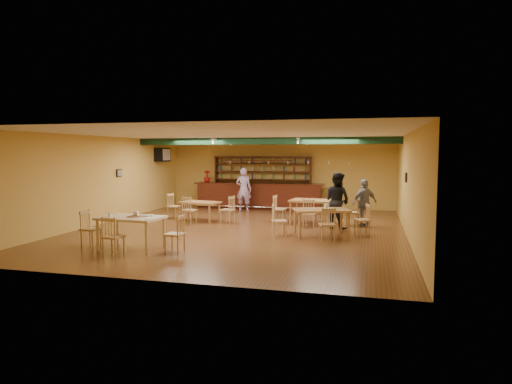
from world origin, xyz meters
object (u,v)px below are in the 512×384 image
(patron_right_a, at_px, (337,201))
(bar_counter, at_px, (259,196))
(dining_table_d, at_px, (321,222))
(patron_bar, at_px, (244,189))
(dining_table_a, at_px, (200,211))
(dining_table_b, at_px, (315,212))
(near_table, at_px, (131,233))

(patron_right_a, bearing_deg, bar_counter, -15.64)
(dining_table_d, bearing_deg, patron_bar, 108.75)
(bar_counter, xyz_separation_m, dining_table_a, (-1.24, -3.76, -0.22))
(patron_bar, bearing_deg, bar_counter, -117.86)
(dining_table_a, xyz_separation_m, patron_bar, (0.79, 2.93, 0.57))
(dining_table_b, xyz_separation_m, patron_right_a, (0.80, -0.80, 0.49))
(dining_table_d, height_order, patron_bar, patron_bar)
(bar_counter, xyz_separation_m, dining_table_d, (3.31, -5.66, -0.17))
(bar_counter, distance_m, patron_right_a, 5.65)
(dining_table_b, bearing_deg, dining_table_a, -170.01)
(dining_table_b, distance_m, dining_table_d, 2.22)
(patron_bar, relative_size, patron_right_a, 1.00)
(dining_table_d, relative_size, near_table, 1.02)
(near_table, bearing_deg, patron_right_a, 46.54)
(bar_counter, bearing_deg, near_table, -97.37)
(dining_table_d, distance_m, near_table, 5.39)
(dining_table_a, distance_m, patron_bar, 3.09)
(dining_table_a, height_order, near_table, near_table)
(dining_table_d, height_order, near_table, near_table)
(dining_table_a, height_order, dining_table_b, dining_table_b)
(bar_counter, relative_size, patron_right_a, 3.12)
(dining_table_d, height_order, patron_right_a, patron_right_a)
(bar_counter, relative_size, patron_bar, 3.11)
(dining_table_b, relative_size, near_table, 1.07)
(dining_table_a, bearing_deg, dining_table_d, -10.76)
(near_table, bearing_deg, dining_table_b, 56.43)
(patron_bar, bearing_deg, dining_table_a, 75.48)
(near_table, xyz_separation_m, patron_right_a, (4.79, 4.44, 0.49))
(near_table, height_order, patron_right_a, patron_right_a)
(dining_table_d, xyz_separation_m, near_table, (-4.44, -3.07, 0.02))
(near_table, distance_m, patron_bar, 7.94)
(dining_table_b, relative_size, dining_table_d, 1.05)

